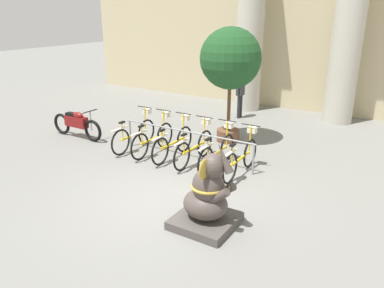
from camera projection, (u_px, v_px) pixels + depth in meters
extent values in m
plane|color=slate|center=(170.00, 197.00, 7.73)|extent=(60.00, 60.00, 0.00)
cube|color=#C6B78E|center=(304.00, 29.00, 13.59)|extent=(20.00, 0.20, 6.00)
cylinder|color=#BCB7A8|center=(250.00, 43.00, 13.80)|extent=(0.97, 0.97, 5.00)
cylinder|color=#BCB7A8|center=(346.00, 47.00, 12.12)|extent=(0.97, 0.97, 5.00)
cylinder|color=gray|center=(130.00, 133.00, 10.52)|extent=(0.05, 0.05, 0.75)
cylinder|color=gray|center=(253.00, 160.00, 8.67)|extent=(0.05, 0.05, 0.75)
cylinder|color=gray|center=(186.00, 131.00, 9.47)|extent=(3.83, 0.04, 0.04)
torus|color=black|center=(146.00, 131.00, 10.74)|extent=(0.05, 0.71, 0.71)
torus|color=black|center=(121.00, 142.00, 9.86)|extent=(0.05, 0.71, 0.71)
cube|color=yellow|center=(134.00, 135.00, 10.28)|extent=(0.04, 0.99, 0.04)
cube|color=silver|center=(120.00, 129.00, 9.74)|extent=(0.06, 0.60, 0.03)
cylinder|color=yellow|center=(123.00, 132.00, 9.86)|extent=(0.03, 0.03, 0.50)
cube|color=black|center=(122.00, 122.00, 9.77)|extent=(0.08, 0.18, 0.04)
cylinder|color=yellow|center=(145.00, 120.00, 10.58)|extent=(0.03, 0.03, 0.73)
cylinder|color=black|center=(144.00, 107.00, 10.46)|extent=(0.48, 0.03, 0.03)
cube|color=silver|center=(147.00, 111.00, 10.59)|extent=(0.20, 0.16, 0.14)
torus|color=black|center=(165.00, 135.00, 10.42)|extent=(0.05, 0.71, 0.71)
torus|color=black|center=(140.00, 147.00, 9.55)|extent=(0.05, 0.71, 0.71)
cube|color=yellow|center=(153.00, 139.00, 9.97)|extent=(0.04, 0.99, 0.04)
cube|color=silver|center=(139.00, 133.00, 9.42)|extent=(0.06, 0.60, 0.03)
cylinder|color=yellow|center=(142.00, 136.00, 9.54)|extent=(0.03, 0.03, 0.50)
cube|color=black|center=(141.00, 126.00, 9.45)|extent=(0.08, 0.18, 0.04)
cylinder|color=yellow|center=(164.00, 123.00, 10.27)|extent=(0.03, 0.03, 0.73)
cylinder|color=black|center=(163.00, 110.00, 10.14)|extent=(0.48, 0.03, 0.03)
cube|color=silver|center=(166.00, 114.00, 10.27)|extent=(0.20, 0.16, 0.14)
torus|color=black|center=(184.00, 139.00, 10.10)|extent=(0.05, 0.71, 0.71)
torus|color=black|center=(160.00, 151.00, 9.23)|extent=(0.05, 0.71, 0.71)
cube|color=yellow|center=(173.00, 143.00, 9.65)|extent=(0.04, 0.99, 0.04)
cube|color=silver|center=(160.00, 137.00, 9.10)|extent=(0.06, 0.60, 0.03)
cylinder|color=yellow|center=(162.00, 141.00, 9.22)|extent=(0.03, 0.03, 0.50)
cube|color=black|center=(162.00, 130.00, 9.13)|extent=(0.08, 0.18, 0.04)
cylinder|color=yellow|center=(183.00, 127.00, 9.95)|extent=(0.03, 0.03, 0.73)
cylinder|color=black|center=(183.00, 113.00, 9.82)|extent=(0.48, 0.03, 0.03)
cube|color=silver|center=(185.00, 118.00, 9.95)|extent=(0.20, 0.16, 0.14)
torus|color=black|center=(205.00, 143.00, 9.78)|extent=(0.05, 0.71, 0.71)
torus|color=black|center=(182.00, 157.00, 8.90)|extent=(0.05, 0.71, 0.71)
cube|color=yellow|center=(194.00, 148.00, 9.32)|extent=(0.04, 0.99, 0.04)
cube|color=silver|center=(182.00, 142.00, 8.78)|extent=(0.06, 0.60, 0.03)
cylinder|color=yellow|center=(184.00, 145.00, 8.90)|extent=(0.03, 0.03, 0.50)
cube|color=black|center=(184.00, 135.00, 8.80)|extent=(0.08, 0.18, 0.04)
cylinder|color=yellow|center=(204.00, 131.00, 9.62)|extent=(0.03, 0.03, 0.73)
cylinder|color=black|center=(204.00, 117.00, 9.50)|extent=(0.48, 0.03, 0.03)
cube|color=silver|center=(206.00, 121.00, 9.62)|extent=(0.20, 0.16, 0.14)
torus|color=black|center=(227.00, 148.00, 9.46)|extent=(0.05, 0.71, 0.71)
torus|color=black|center=(206.00, 162.00, 8.59)|extent=(0.05, 0.71, 0.71)
cube|color=yellow|center=(217.00, 153.00, 9.01)|extent=(0.04, 0.99, 0.04)
cube|color=silver|center=(206.00, 147.00, 8.46)|extent=(0.06, 0.60, 0.03)
cylinder|color=yellow|center=(208.00, 150.00, 8.58)|extent=(0.03, 0.03, 0.50)
cube|color=black|center=(208.00, 139.00, 8.49)|extent=(0.08, 0.18, 0.04)
cylinder|color=yellow|center=(227.00, 135.00, 9.31)|extent=(0.03, 0.03, 0.73)
cylinder|color=black|center=(227.00, 121.00, 9.19)|extent=(0.48, 0.03, 0.03)
cube|color=silver|center=(229.00, 125.00, 9.31)|extent=(0.20, 0.16, 0.14)
torus|color=black|center=(250.00, 153.00, 9.11)|extent=(0.05, 0.71, 0.71)
torus|color=black|center=(230.00, 169.00, 8.23)|extent=(0.05, 0.71, 0.71)
cube|color=yellow|center=(240.00, 159.00, 8.65)|extent=(0.04, 0.99, 0.04)
cube|color=silver|center=(230.00, 153.00, 8.11)|extent=(0.06, 0.60, 0.03)
cylinder|color=yellow|center=(232.00, 157.00, 8.23)|extent=(0.03, 0.03, 0.50)
cube|color=black|center=(233.00, 145.00, 8.13)|extent=(0.08, 0.18, 0.04)
cylinder|color=yellow|center=(250.00, 140.00, 8.95)|extent=(0.03, 0.03, 0.73)
cylinder|color=black|center=(251.00, 125.00, 8.83)|extent=(0.48, 0.03, 0.03)
cube|color=silver|center=(252.00, 130.00, 8.95)|extent=(0.20, 0.16, 0.14)
cube|color=#4C4742|center=(205.00, 221.00, 6.72)|extent=(1.05, 1.05, 0.16)
ellipsoid|color=#4C423D|center=(205.00, 204.00, 6.60)|extent=(0.81, 0.72, 0.53)
ellipsoid|color=#4C423D|center=(208.00, 186.00, 6.46)|extent=(0.57, 0.53, 0.67)
sphere|color=#4C423D|center=(213.00, 166.00, 6.27)|extent=(0.43, 0.43, 0.43)
ellipsoid|color=#B79333|center=(216.00, 161.00, 6.47)|extent=(0.08, 0.31, 0.36)
ellipsoid|color=#B79333|center=(204.00, 169.00, 6.13)|extent=(0.08, 0.31, 0.36)
cone|color=#4C423D|center=(224.00, 158.00, 6.12)|extent=(0.37, 0.15, 0.54)
cylinder|color=#4C423D|center=(225.00, 191.00, 6.45)|extent=(0.43, 0.14, 0.38)
cylinder|color=#4C423D|center=(218.00, 197.00, 6.26)|extent=(0.43, 0.14, 0.38)
torus|color=#B79333|center=(208.00, 186.00, 6.46)|extent=(0.61, 0.61, 0.05)
torus|color=black|center=(93.00, 131.00, 10.89)|extent=(0.66, 0.09, 0.66)
torus|color=black|center=(62.00, 124.00, 11.56)|extent=(0.66, 0.09, 0.66)
cube|color=maroon|center=(76.00, 121.00, 11.16)|extent=(0.80, 0.22, 0.32)
ellipsoid|color=maroon|center=(78.00, 115.00, 11.05)|extent=(0.40, 0.20, 0.20)
cube|color=black|center=(71.00, 114.00, 11.18)|extent=(0.36, 0.18, 0.08)
cylinder|color=#99999E|center=(91.00, 121.00, 10.82)|extent=(0.04, 0.04, 0.56)
cylinder|color=black|center=(90.00, 111.00, 10.72)|extent=(0.03, 0.55, 0.03)
cylinder|color=#28282D|center=(241.00, 106.00, 13.36)|extent=(0.11, 0.11, 0.82)
cylinder|color=#28282D|center=(239.00, 107.00, 13.23)|extent=(0.11, 0.11, 0.82)
cube|color=#333338|center=(241.00, 86.00, 13.05)|extent=(0.20, 0.32, 0.61)
sphere|color=tan|center=(241.00, 74.00, 12.90)|extent=(0.22, 0.22, 0.22)
cylinder|color=#333338|center=(243.00, 85.00, 13.20)|extent=(0.07, 0.07, 0.55)
cylinder|color=#333338|center=(238.00, 87.00, 12.88)|extent=(0.07, 0.07, 0.55)
cylinder|color=brown|center=(228.00, 135.00, 11.01)|extent=(0.67, 0.67, 0.34)
cylinder|color=brown|center=(229.00, 107.00, 10.72)|extent=(0.10, 0.10, 1.37)
sphere|color=#1E4C23|center=(231.00, 58.00, 10.26)|extent=(1.70, 1.70, 1.70)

